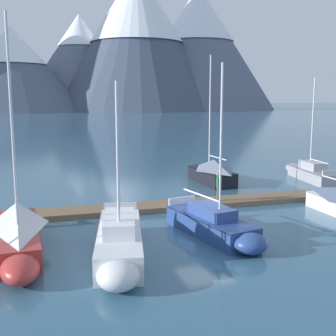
{
  "coord_description": "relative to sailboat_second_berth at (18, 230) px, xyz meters",
  "views": [
    {
      "loc": [
        -7.98,
        -19.1,
        6.35
      ],
      "look_at": [
        0.0,
        6.0,
        2.0
      ],
      "focal_mm": 46.58,
      "sensor_mm": 36.0,
      "label": 1
    }
  ],
  "objects": [
    {
      "name": "mountain_shoulder_ridge",
      "position": [
        -5.09,
        180.61,
        17.47
      ],
      "size": [
        62.32,
        62.32,
        35.1
      ],
      "color": "#4C566B",
      "rests_on": "ground"
    },
    {
      "name": "sailboat_second_berth",
      "position": [
        0.0,
        0.0,
        0.0
      ],
      "size": [
        1.95,
        7.72,
        9.4
      ],
      "color": "#B2332D",
      "rests_on": "ground"
    },
    {
      "name": "mountain_rear_spur",
      "position": [
        49.7,
        183.02,
        32.96
      ],
      "size": [
        78.33,
        78.33,
        63.64
      ],
      "color": "#424C60",
      "rests_on": "ground"
    },
    {
      "name": "sailboat_far_berth",
      "position": [
        13.28,
        10.99,
        -0.05
      ],
      "size": [
        2.24,
        5.73,
        9.28
      ],
      "color": "black",
      "rests_on": "ground"
    },
    {
      "name": "sailboat_mid_dock_port",
      "position": [
        3.82,
        -2.01,
        -0.25
      ],
      "size": [
        3.09,
        7.48,
        6.92
      ],
      "color": "silver",
      "rests_on": "ground"
    },
    {
      "name": "mountain_north_horn",
      "position": [
        80.61,
        185.34,
        29.57
      ],
      "size": [
        74.84,
        74.84,
        58.15
      ],
      "color": "slate",
      "rests_on": "ground"
    },
    {
      "name": "person_on_dock",
      "position": [
        10.94,
        4.44,
        0.35
      ],
      "size": [
        0.37,
        0.53,
        1.69
      ],
      "color": "brown",
      "rests_on": "dock"
    },
    {
      "name": "mountain_east_summit",
      "position": [
        25.23,
        198.09,
        21.98
      ],
      "size": [
        59.23,
        59.23,
        44.62
      ],
      "color": "slate",
      "rests_on": "ground"
    },
    {
      "name": "dock",
      "position": [
        8.63,
        4.78,
        -0.76
      ],
      "size": [
        29.7,
        2.45,
        0.3
      ],
      "color": "brown",
      "rests_on": "ground"
    },
    {
      "name": "sailboat_end_of_dock",
      "position": [
        21.16,
        10.01,
        -0.34
      ],
      "size": [
        2.44,
        6.98,
        7.74
      ],
      "color": "#93939E",
      "rests_on": "ground"
    },
    {
      "name": "sailboat_mid_dock_starboard",
      "position": [
        8.47,
        -0.81,
        -0.32
      ],
      "size": [
        2.73,
        6.41,
        7.76
      ],
      "color": "navy",
      "rests_on": "ground"
    },
    {
      "name": "ground_plane",
      "position": [
        8.63,
        0.78,
        -0.91
      ],
      "size": [
        700.0,
        700.0,
        0.0
      ],
      "primitive_type": "plane",
      "color": "#335B75"
    }
  ]
}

